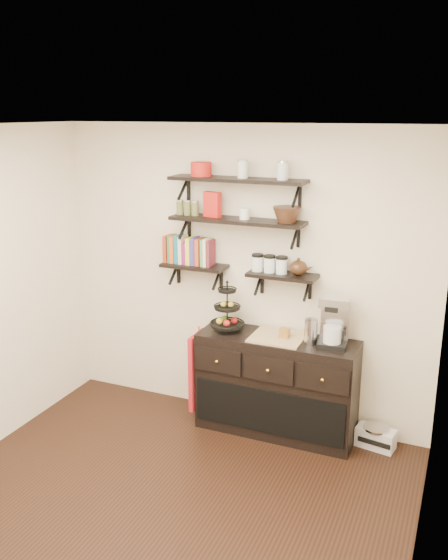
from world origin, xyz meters
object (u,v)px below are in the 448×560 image
(sideboard, at_px, (276,385))
(radio, at_px, (376,437))
(fruit_stand, at_px, (228,314))
(coffee_maker, at_px, (334,322))

(sideboard, height_order, radio, sideboard)
(fruit_stand, relative_size, radio, 1.27)
(fruit_stand, bearing_deg, sideboard, -0.34)
(fruit_stand, distance_m, coffee_maker, 0.95)
(fruit_stand, height_order, radio, fruit_stand)
(fruit_stand, xyz_separation_m, coffee_maker, (0.95, 0.03, 0.05))
(sideboard, relative_size, radio, 4.02)
(radio, bearing_deg, fruit_stand, -167.71)
(coffee_maker, height_order, radio, coffee_maker)
(sideboard, xyz_separation_m, radio, (0.88, 0.07, -0.36))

